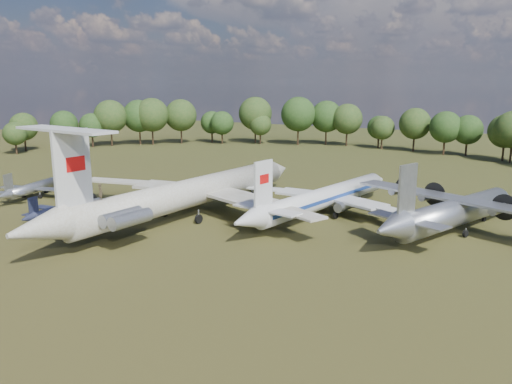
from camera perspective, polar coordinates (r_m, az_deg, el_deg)
The scene contains 7 objects.
ground at distance 74.84m, azimuth -7.06°, elevation -2.49°, with size 300.00×300.00×0.00m, color #213612.
il62_airliner at distance 72.71m, azimuth -7.40°, elevation -0.68°, with size 43.83×56.98×5.59m, color silver, non-canonical shape.
tu104_jet at distance 73.93m, azimuth 7.88°, elevation -1.04°, with size 31.11×41.48×4.15m, color silver, non-canonical shape.
an12_transport at distance 69.64m, azimuth 21.75°, elevation -2.56°, with size 30.00×33.53×4.41m, color #97999E, non-canonical shape.
small_prop_west at distance 76.52m, azimuth -21.44°, elevation -2.13°, with size 10.52×14.34×2.10m, color black, non-canonical shape.
small_prop_northwest at distance 92.52m, azimuth -24.15°, elevation 0.18°, with size 12.55×17.12×2.51m, color #9DA0A4, non-canonical shape.
person_on_il62 at distance 61.60m, azimuth -17.36°, elevation 0.04°, with size 0.70×0.46×1.92m, color olive.
Camera 1 is at (43.17, -58.04, 19.18)m, focal length 35.00 mm.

